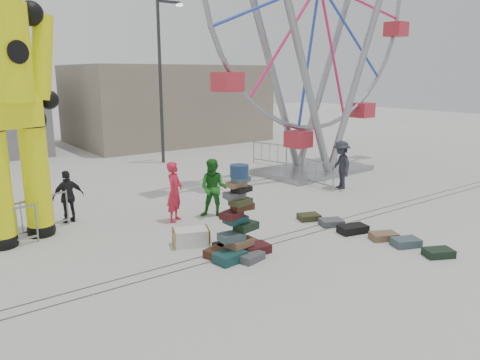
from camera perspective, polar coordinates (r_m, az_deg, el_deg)
ground at (r=12.48m, az=6.36°, el=-8.44°), size 90.00×90.00×0.00m
track_line_near at (r=12.89m, az=4.53°, el=-7.66°), size 40.00×0.04×0.01m
track_line_far at (r=13.18m, az=3.38°, el=-7.18°), size 40.00×0.04×0.01m
building_right at (r=32.22m, az=-8.90°, el=9.20°), size 12.00×8.00×5.00m
lamp_post_right at (r=24.15m, az=-9.51°, el=12.67°), size 1.41×0.25×8.00m
suitcase_tower at (r=11.83m, az=-0.26°, el=-6.19°), size 1.65×1.47×2.35m
crash_test_dummy at (r=13.63m, az=-26.49°, el=9.45°), size 3.00×1.50×7.63m
ferris_wheel at (r=21.80m, az=9.57°, el=19.89°), size 12.64×3.43×14.68m
steamer_trunk at (r=12.70m, az=-6.00°, el=-6.96°), size 1.10×0.87×0.45m
row_case_0 at (r=14.94m, az=8.41°, el=-4.48°), size 0.79×0.70×0.19m
row_case_1 at (r=14.54m, az=11.09°, el=-5.08°), size 0.83×0.76×0.19m
row_case_2 at (r=14.01m, az=13.60°, el=-5.83°), size 0.93×0.66×0.22m
row_case_3 at (r=13.69m, az=17.12°, el=-6.56°), size 0.86×0.73×0.20m
row_case_4 at (r=13.38m, az=19.57°, el=-7.16°), size 0.84×0.72×0.21m
row_case_5 at (r=12.96m, az=23.04°, el=-8.16°), size 0.84×0.73×0.20m
barricade_dummy_c at (r=14.58m, az=-23.41°, el=-4.01°), size 1.90×0.81×1.10m
barricade_wheel_front at (r=19.23m, az=9.23°, el=0.83°), size 0.19×2.00×1.10m
barricade_wheel_back at (r=23.60m, az=3.63°, el=3.22°), size 0.62×1.96×1.10m
pedestrian_red at (r=14.60m, az=-7.98°, el=-1.43°), size 0.82×0.78×1.88m
pedestrian_green at (r=14.89m, az=-3.22°, el=-1.02°), size 1.15×1.16×1.89m
pedestrian_black at (r=15.31m, az=-20.21°, el=-1.91°), size 0.97×0.42×1.64m
pedestrian_grey at (r=18.98m, az=12.21°, el=1.82°), size 1.14×1.42×1.93m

